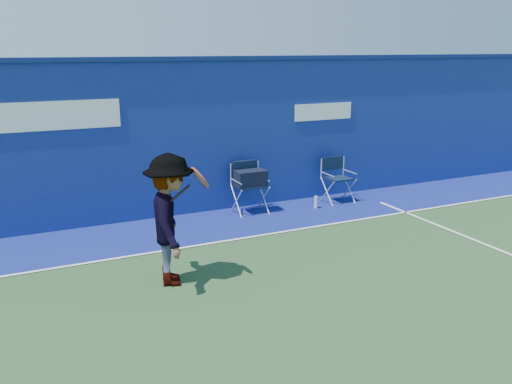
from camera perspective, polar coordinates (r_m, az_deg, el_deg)
name	(u,v)px	position (r m, az deg, el deg)	size (l,w,h in m)	color
ground	(284,335)	(6.54, 2.92, -14.81)	(80.00, 80.00, 0.00)	#2A4826
stadium_wall	(158,138)	(10.68, -10.26, 5.62)	(24.00, 0.50, 3.08)	navy
out_of_bounds_strip	(178,230)	(10.03, -8.17, -4.03)	(24.00, 1.80, 0.01)	navy
court_lines	(261,312)	(7.01, 0.56, -12.53)	(24.00, 12.00, 0.01)	white
directors_chair_left	(250,192)	(10.88, -0.65, 0.03)	(0.61, 0.56, 1.03)	silver
directors_chair_right	(338,188)	(11.81, 8.60, 0.39)	(0.57, 0.51, 0.96)	silver
water_bottle	(316,202)	(11.30, 6.32, -1.08)	(0.07, 0.07, 0.27)	silver
tennis_player	(171,220)	(7.61, -8.97, -2.92)	(1.00, 1.33, 1.86)	#EA4738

